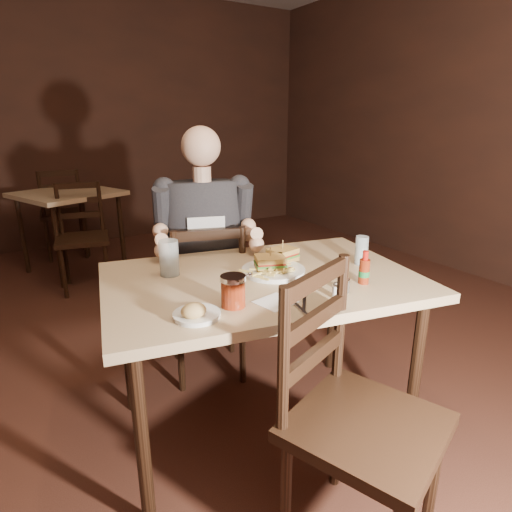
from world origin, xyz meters
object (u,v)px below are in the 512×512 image
bg_chair_near (83,239)px  syrup_dispenser (233,291)px  chair_near (367,426)px  dinner_plate (273,271)px  main_table (262,292)px  glass_left (169,258)px  bg_table (68,201)px  bg_chair_far (63,213)px  glass_right (361,250)px  side_plate (197,316)px  diner (204,218)px  chair_far (207,299)px  hot_sauce (364,267)px

bg_chair_near → syrup_dispenser: size_ratio=7.70×
chair_near → dinner_plate: chair_near is taller
main_table → syrup_dispenser: syrup_dispenser is taller
main_table → glass_left: glass_left is taller
bg_table → bg_chair_far: size_ratio=1.11×
bg_table → glass_right: size_ratio=7.76×
bg_table → syrup_dispenser: syrup_dispenser is taller
bg_table → side_plate: size_ratio=6.51×
glass_left → glass_right: size_ratio=1.16×
bg_chair_far → glass_right: bearing=109.1°
bg_table → bg_chair_far: 0.59m
dinner_plate → glass_left: bearing=151.6°
bg_table → glass_right: (0.84, -2.93, 0.16)m
bg_table → diner: size_ratio=1.13×
bg_chair_far → diner: size_ratio=1.02×
chair_near → diner: bearing=68.5°
chair_far → glass_right: bearing=143.3°
diner → glass_left: bearing=-117.9°
diner → chair_far: bearing=90.0°
side_plate → hot_sauce: bearing=-5.0°
bg_table → chair_near: size_ratio=1.07×
syrup_dispenser → glass_left: bearing=111.8°
main_table → bg_chair_near: bearing=99.0°
glass_left → syrup_dispenser: (0.08, -0.43, -0.02)m
chair_near → syrup_dispenser: chair_near is taller
hot_sauce → bg_chair_far: bearing=100.5°
glass_left → hot_sauce: (0.65, -0.51, -0.01)m
diner → dinner_plate: (0.09, -0.52, -0.15)m
hot_sauce → dinner_plate: bearing=130.2°
main_table → dinner_plate: (0.07, 0.01, 0.08)m
bg_table → side_plate: (-0.04, -3.05, 0.10)m
main_table → chair_near: bearing=-92.4°
side_plate → glass_left: bearing=81.0°
diner → side_plate: diner is taller
syrup_dispenser → side_plate: syrup_dispenser is taller
chair_far → glass_left: glass_left is taller
main_table → bg_table: (-0.36, 2.83, -0.02)m
bg_chair_far → glass_right: 3.60m
chair_near → bg_chair_far: (-0.33, 4.05, -0.02)m
main_table → chair_far: size_ratio=1.62×
main_table → side_plate: 0.46m
bg_chair_near → dinner_plate: bearing=-67.8°
hot_sauce → side_plate: 0.72m
side_plate → glass_right: bearing=7.9°
bg_table → chair_near: chair_near is taller
bg_table → glass_left: glass_left is taller
dinner_plate → hot_sauce: size_ratio=1.93×
bg_chair_far → hot_sauce: bearing=106.0°
syrup_dispenser → side_plate: size_ratio=0.74×
bg_table → hot_sauce: hot_sauce is taller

